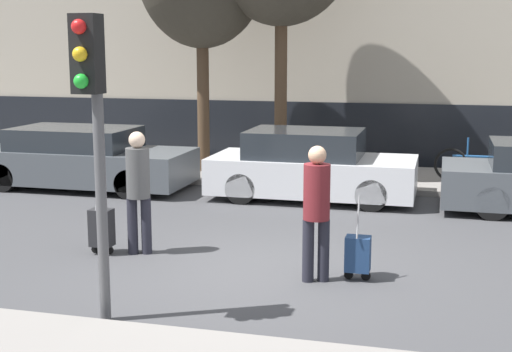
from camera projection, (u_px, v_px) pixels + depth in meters
ground_plane at (264, 269)px, 9.71m from camera, size 80.00×80.00×0.00m
sidewalk_far at (338, 177)px, 16.36m from camera, size 28.00×3.00×0.12m
parked_car_0 at (82, 159)px, 15.29m from camera, size 4.63×1.86×1.30m
parked_car_1 at (311, 167)px, 14.16m from camera, size 4.03×1.85×1.37m
pedestrian_left at (138, 185)px, 10.26m from camera, size 0.34×0.34×1.80m
trolley_left at (102, 228)px, 10.36m from camera, size 0.34×0.29×1.21m
pedestrian_right at (317, 205)px, 9.03m from camera, size 0.34×0.34×1.76m
trolley_right at (358, 254)px, 9.19m from camera, size 0.34×0.29×1.12m
traffic_light at (92, 107)px, 7.35m from camera, size 0.28×0.47×3.31m
parked_bicycle at (476, 165)px, 15.33m from camera, size 1.77×0.06×0.96m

